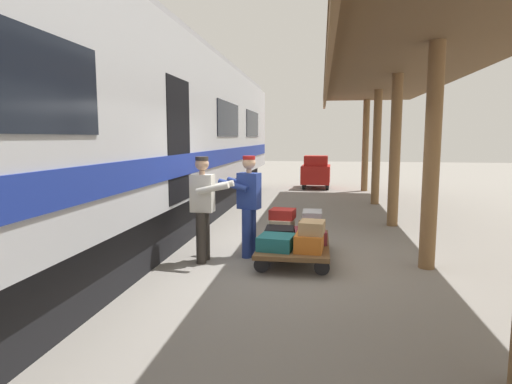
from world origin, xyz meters
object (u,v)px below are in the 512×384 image
suitcase_orange_carryall (309,242)px  train_car (93,134)px  luggage_cart (295,244)px  suitcase_teal_softside (276,242)px  suitcase_gray_aluminum (312,217)px  suitcase_black_hardshell (280,234)px  baggage_tug (316,172)px  suitcase_tan_vintage (312,227)px  porter_by_door (204,205)px  suitcase_red_plastic (283,214)px  suitcase_burgundy_valise (310,236)px  suitcase_cream_canvas (282,226)px  suitcase_brown_leather (311,229)px  porter_in_overalls (248,202)px

suitcase_orange_carryall → train_car: bearing=-5.6°
luggage_cart → suitcase_orange_carryall: (-0.25, 0.53, 0.17)m
suitcase_teal_softside → luggage_cart: bearing=-115.2°
luggage_cart → suitcase_gray_aluminum: bearing=-117.7°
suitcase_black_hardshell → suitcase_teal_softside: bearing=90.0°
suitcase_gray_aluminum → baggage_tug: size_ratio=0.30×
suitcase_tan_vintage → suitcase_teal_softside: bearing=-0.2°
luggage_cart → suitcase_black_hardshell: suitcase_black_hardshell is taller
suitcase_black_hardshell → suitcase_orange_carryall: size_ratio=0.89×
suitcase_black_hardshell → porter_by_door: (1.19, 0.34, 0.51)m
suitcase_teal_softside → suitcase_red_plastic: (-0.00, -1.04, 0.26)m
suitcase_tan_vintage → suitcase_burgundy_valise: bearing=-85.8°
luggage_cart → suitcase_red_plastic: size_ratio=4.66×
suitcase_burgundy_valise → suitcase_cream_canvas: bearing=-46.8°
suitcase_brown_leather → porter_by_door: bearing=27.3°
porter_in_overalls → porter_by_door: 0.77m
suitcase_tan_vintage → suitcase_cream_canvas: bearing=-63.2°
suitcase_teal_softside → suitcase_tan_vintage: suitcase_tan_vintage is taller
suitcase_orange_carryall → suitcase_cream_canvas: (0.50, -1.07, 0.01)m
suitcase_burgundy_valise → baggage_tug: baggage_tug is taller
porter_in_overalls → porter_by_door: (0.65, 0.42, 0.00)m
suitcase_teal_softside → suitcase_black_hardshell: suitcase_black_hardshell is taller
suitcase_brown_leather → porter_by_door: porter_by_door is taller
suitcase_teal_softside → baggage_tug: 10.79m
suitcase_brown_leather → suitcase_burgundy_valise: 0.53m
train_car → suitcase_orange_carryall: bearing=174.4°
suitcase_orange_carryall → luggage_cart: bearing=-64.8°
train_car → suitcase_tan_vintage: (-3.67, 0.36, -1.40)m
porter_by_door → train_car: bearing=-4.9°
suitcase_orange_carryall → suitcase_gray_aluminum: (-0.02, -1.05, 0.19)m
suitcase_black_hardshell → suitcase_gray_aluminum: size_ratio=0.96×
luggage_cart → suitcase_teal_softside: size_ratio=3.75×
suitcase_teal_softside → suitcase_cream_canvas: 1.07m
suitcase_black_hardshell → porter_by_door: 1.34m
suitcase_orange_carryall → suitcase_cream_canvas: 1.18m
suitcase_orange_carryall → suitcase_gray_aluminum: 1.07m
suitcase_red_plastic → baggage_tug: (-0.47, -9.73, -0.04)m
suitcase_tan_vintage → suitcase_gray_aluminum: size_ratio=0.83×
suitcase_brown_leather → suitcase_red_plastic: (0.50, 0.03, 0.26)m
suitcase_red_plastic → train_car: bearing=12.3°
luggage_cart → porter_by_door: (1.44, 0.34, 0.67)m
porter_by_door → luggage_cart: bearing=-166.7°
suitcase_brown_leather → porter_by_door: size_ratio=0.33×
baggage_tug → suitcase_tan_vintage: bearing=90.4°
suitcase_red_plastic → porter_by_door: porter_by_door is taller
suitcase_brown_leather → suitcase_cream_canvas: 0.50m
suitcase_red_plastic → suitcase_gray_aluminum: bearing=-178.8°
suitcase_burgundy_valise → train_car: bearing=2.8°
porter_by_door → suitcase_burgundy_valise: bearing=-168.6°
train_car → porter_by_door: bearing=175.1°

